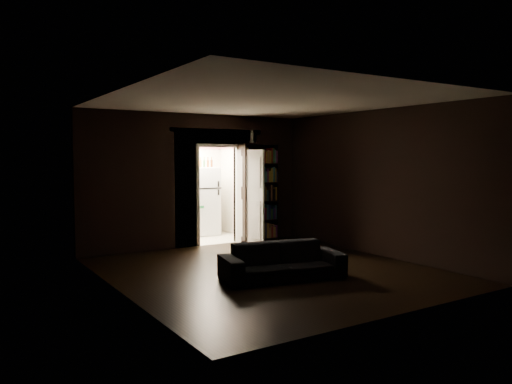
# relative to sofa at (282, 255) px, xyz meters

# --- Properties ---
(ground) EXTENTS (5.50, 5.50, 0.00)m
(ground) POSITION_rel_sofa_xyz_m (0.13, 0.55, -0.37)
(ground) COLOR black
(ground) RESTS_ON ground
(room_walls) EXTENTS (5.02, 5.61, 2.84)m
(room_walls) POSITION_rel_sofa_xyz_m (0.12, 1.62, 1.32)
(room_walls) COLOR black
(room_walls) RESTS_ON ground
(kitchen_alcove) EXTENTS (2.20, 1.80, 2.60)m
(kitchen_alcove) POSITION_rel_sofa_xyz_m (0.63, 4.42, 0.84)
(kitchen_alcove) COLOR #B9B5A1
(kitchen_alcove) RESTS_ON ground
(sofa) EXTENTS (2.03, 1.21, 0.73)m
(sofa) POSITION_rel_sofa_xyz_m (0.00, 0.00, 0.00)
(sofa) COLOR black
(sofa) RESTS_ON ground
(bookshelf) EXTENTS (0.91, 0.35, 2.20)m
(bookshelf) POSITION_rel_sofa_xyz_m (1.56, 3.10, 0.73)
(bookshelf) COLOR black
(bookshelf) RESTS_ON ground
(refrigerator) EXTENTS (0.85, 0.80, 1.65)m
(refrigerator) POSITION_rel_sofa_xyz_m (0.90, 4.66, 0.46)
(refrigerator) COLOR silver
(refrigerator) RESTS_ON ground
(door) EXTENTS (0.21, 0.84, 2.05)m
(door) POSITION_rel_sofa_xyz_m (1.18, 2.86, 0.66)
(door) COLOR white
(door) RESTS_ON ground
(figurine) EXTENTS (0.12, 0.12, 0.27)m
(figurine) POSITION_rel_sofa_xyz_m (1.36, 3.08, 1.97)
(figurine) COLOR silver
(figurine) RESTS_ON bookshelf
(bottles) EXTENTS (0.61, 0.12, 0.25)m
(bottles) POSITION_rel_sofa_xyz_m (0.90, 4.58, 1.41)
(bottles) COLOR black
(bottles) RESTS_ON refrigerator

